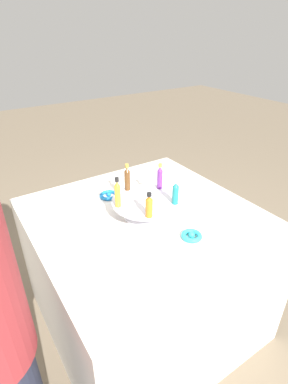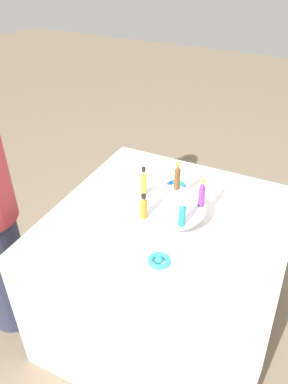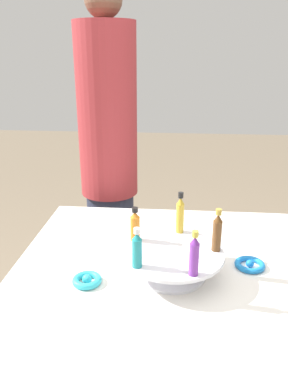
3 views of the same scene
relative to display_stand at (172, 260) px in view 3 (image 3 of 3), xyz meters
name	(u,v)px [view 3 (image 3 of 3)]	position (x,y,z in m)	size (l,w,h in m)	color
party_table	(169,363)	(0.00, 0.00, -0.44)	(1.10, 1.10, 0.76)	silver
display_stand	(172,260)	(0.00, 0.00, 0.00)	(0.34, 0.34, 0.09)	silver
bottle_purple	(194,255)	(-0.13, -0.06, 0.10)	(0.03, 0.03, 0.14)	#702D93
bottle_brown	(217,232)	(0.02, -0.14, 0.10)	(0.03, 0.03, 0.15)	brown
bottle_gold	(180,214)	(0.14, -0.02, 0.10)	(0.03, 0.03, 0.15)	gold
bottle_orange	(135,225)	(0.07, 0.13, 0.09)	(0.03, 0.03, 0.12)	orange
bottle_teal	(137,249)	(-0.10, 0.10, 0.09)	(0.03, 0.03, 0.13)	teal
ribbon_bow_teal	(87,280)	(-0.07, 0.27, -0.04)	(0.10, 0.10, 0.03)	#2DB7CC
ribbon_bow_blue	(250,264)	(0.07, -0.27, -0.05)	(0.10, 0.10, 0.03)	blue
person_figure	(109,165)	(0.81, 0.35, 0.08)	(0.30, 0.30, 1.77)	#282D42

